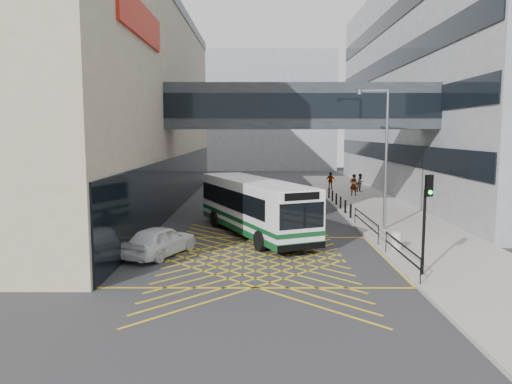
{
  "coord_description": "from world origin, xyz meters",
  "views": [
    {
      "loc": [
        0.06,
        -22.57,
        5.79
      ],
      "look_at": [
        0.0,
        4.0,
        2.6
      ],
      "focal_mm": 35.0,
      "sensor_mm": 36.0,
      "label": 1
    }
  ],
  "objects_px": {
    "litter_bin": "(396,241)",
    "car_white": "(160,240)",
    "car_dark": "(251,202)",
    "traffic_light": "(426,210)",
    "pedestrian_c": "(331,181)",
    "pedestrian_a": "(354,185)",
    "car_silver": "(264,202)",
    "bus": "(254,206)",
    "street_lamp": "(383,151)",
    "pedestrian_b": "(361,183)"
  },
  "relations": [
    {
      "from": "bus",
      "to": "street_lamp",
      "type": "bearing_deg",
      "value": -16.36
    },
    {
      "from": "traffic_light",
      "to": "litter_bin",
      "type": "height_order",
      "value": "traffic_light"
    },
    {
      "from": "car_white",
      "to": "litter_bin",
      "type": "height_order",
      "value": "car_white"
    },
    {
      "from": "litter_bin",
      "to": "car_white",
      "type": "bearing_deg",
      "value": -176.7
    },
    {
      "from": "bus",
      "to": "car_white",
      "type": "relative_size",
      "value": 2.42
    },
    {
      "from": "traffic_light",
      "to": "pedestrian_a",
      "type": "xyz_separation_m",
      "value": [
        2.01,
        25.07,
        -1.65
      ]
    },
    {
      "from": "car_dark",
      "to": "traffic_light",
      "type": "distance_m",
      "value": 18.45
    },
    {
      "from": "bus",
      "to": "car_dark",
      "type": "height_order",
      "value": "bus"
    },
    {
      "from": "car_silver",
      "to": "pedestrian_c",
      "type": "relative_size",
      "value": 2.72
    },
    {
      "from": "traffic_light",
      "to": "car_dark",
      "type": "bearing_deg",
      "value": 96.87
    },
    {
      "from": "traffic_light",
      "to": "street_lamp",
      "type": "xyz_separation_m",
      "value": [
        0.64,
        9.53,
        1.97
      ]
    },
    {
      "from": "bus",
      "to": "car_white",
      "type": "bearing_deg",
      "value": -155.35
    },
    {
      "from": "litter_bin",
      "to": "pedestrian_b",
      "type": "bearing_deg",
      "value": 82.47
    },
    {
      "from": "car_white",
      "to": "traffic_light",
      "type": "distance_m",
      "value": 11.95
    },
    {
      "from": "traffic_light",
      "to": "pedestrian_a",
      "type": "distance_m",
      "value": 25.2
    },
    {
      "from": "traffic_light",
      "to": "pedestrian_c",
      "type": "relative_size",
      "value": 2.39
    },
    {
      "from": "bus",
      "to": "litter_bin",
      "type": "relative_size",
      "value": 12.99
    },
    {
      "from": "street_lamp",
      "to": "pedestrian_c",
      "type": "relative_size",
      "value": 4.79
    },
    {
      "from": "pedestrian_a",
      "to": "bus",
      "type": "bearing_deg",
      "value": 54.8
    },
    {
      "from": "car_silver",
      "to": "traffic_light",
      "type": "relative_size",
      "value": 1.14
    },
    {
      "from": "car_silver",
      "to": "pedestrian_b",
      "type": "distance_m",
      "value": 14.64
    },
    {
      "from": "street_lamp",
      "to": "pedestrian_b",
      "type": "xyz_separation_m",
      "value": [
        2.6,
        18.47,
        -3.72
      ]
    },
    {
      "from": "car_white",
      "to": "street_lamp",
      "type": "relative_size",
      "value": 0.58
    },
    {
      "from": "litter_bin",
      "to": "pedestrian_c",
      "type": "bearing_deg",
      "value": 88.72
    },
    {
      "from": "litter_bin",
      "to": "street_lamp",
      "type": "bearing_deg",
      "value": 84.22
    },
    {
      "from": "traffic_light",
      "to": "car_silver",
      "type": "bearing_deg",
      "value": 94.23
    },
    {
      "from": "car_silver",
      "to": "traffic_light",
      "type": "height_order",
      "value": "traffic_light"
    },
    {
      "from": "car_dark",
      "to": "street_lamp",
      "type": "xyz_separation_m",
      "value": [
        7.74,
        -7.37,
        4.05
      ]
    },
    {
      "from": "car_dark",
      "to": "car_silver",
      "type": "xyz_separation_m",
      "value": [
        0.95,
        -0.13,
        0.02
      ]
    },
    {
      "from": "traffic_light",
      "to": "street_lamp",
      "type": "distance_m",
      "value": 9.76
    },
    {
      "from": "car_dark",
      "to": "traffic_light",
      "type": "bearing_deg",
      "value": 137.77
    },
    {
      "from": "car_white",
      "to": "pedestrian_c",
      "type": "distance_m",
      "value": 28.93
    },
    {
      "from": "car_silver",
      "to": "litter_bin",
      "type": "bearing_deg",
      "value": 111.51
    },
    {
      "from": "car_white",
      "to": "car_silver",
      "type": "relative_size",
      "value": 1.02
    },
    {
      "from": "car_dark",
      "to": "litter_bin",
      "type": "relative_size",
      "value": 5.06
    },
    {
      "from": "car_white",
      "to": "car_dark",
      "type": "bearing_deg",
      "value": -83.28
    },
    {
      "from": "car_white",
      "to": "car_dark",
      "type": "height_order",
      "value": "car_white"
    },
    {
      "from": "street_lamp",
      "to": "pedestrian_c",
      "type": "xyz_separation_m",
      "value": [
        0.05,
        20.57,
        -3.74
      ]
    },
    {
      "from": "traffic_light",
      "to": "pedestrian_a",
      "type": "height_order",
      "value": "traffic_light"
    },
    {
      "from": "bus",
      "to": "pedestrian_a",
      "type": "bearing_deg",
      "value": 38.3
    },
    {
      "from": "pedestrian_a",
      "to": "pedestrian_c",
      "type": "bearing_deg",
      "value": -82.38
    },
    {
      "from": "pedestrian_a",
      "to": "pedestrian_c",
      "type": "height_order",
      "value": "pedestrian_a"
    },
    {
      "from": "street_lamp",
      "to": "litter_bin",
      "type": "bearing_deg",
      "value": -89.74
    },
    {
      "from": "car_silver",
      "to": "pedestrian_a",
      "type": "xyz_separation_m",
      "value": [
        8.16,
        8.3,
        0.41
      ]
    },
    {
      "from": "car_dark",
      "to": "bus",
      "type": "bearing_deg",
      "value": 116.98
    },
    {
      "from": "bus",
      "to": "pedestrian_a",
      "type": "height_order",
      "value": "bus"
    },
    {
      "from": "car_dark",
      "to": "pedestrian_c",
      "type": "relative_size",
      "value": 2.61
    },
    {
      "from": "car_dark",
      "to": "car_silver",
      "type": "distance_m",
      "value": 0.96
    },
    {
      "from": "car_dark",
      "to": "street_lamp",
      "type": "distance_m",
      "value": 11.43
    },
    {
      "from": "pedestrian_b",
      "to": "traffic_light",
      "type": "bearing_deg",
      "value": -133.02
    }
  ]
}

